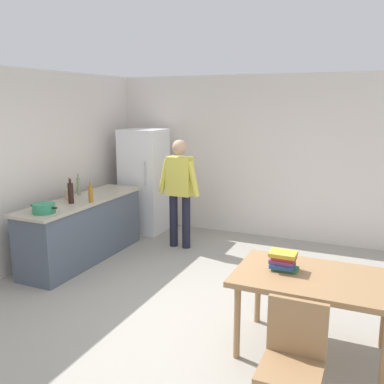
{
  "coord_description": "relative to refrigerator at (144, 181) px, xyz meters",
  "views": [
    {
      "loc": [
        1.82,
        -3.96,
        2.26
      ],
      "look_at": [
        -0.51,
        1.32,
        1.03
      ],
      "focal_mm": 39.72,
      "sensor_mm": 36.0,
      "label": 1
    }
  ],
  "objects": [
    {
      "name": "book_stack",
      "position": [
        3.01,
        -2.68,
        -0.06
      ],
      "size": [
        0.25,
        0.19,
        0.18
      ],
      "color": "#387A47",
      "rests_on": "dining_table"
    },
    {
      "name": "refrigerator",
      "position": [
        0.0,
        0.0,
        0.0
      ],
      "size": [
        0.7,
        0.67,
        1.8
      ],
      "color": "white",
      "rests_on": "ground_plane"
    },
    {
      "name": "ground_plane",
      "position": [
        1.9,
        -2.4,
        -0.9
      ],
      "size": [
        14.0,
        14.0,
        0.0
      ],
      "primitive_type": "plane",
      "color": "#9E998E"
    },
    {
      "name": "wall_back",
      "position": [
        1.9,
        0.6,
        0.45
      ],
      "size": [
        6.4,
        0.12,
        2.7
      ],
      "primitive_type": "cube",
      "color": "silver",
      "rests_on": "ground_plane"
    },
    {
      "name": "bottle_vinegar_tall",
      "position": [
        -0.3,
        -1.4,
        0.14
      ],
      "size": [
        0.06,
        0.06,
        0.32
      ],
      "color": "gray",
      "rests_on": "kitchen_counter"
    },
    {
      "name": "kitchen_counter",
      "position": [
        -0.1,
        -1.6,
        -0.45
      ],
      "size": [
        0.64,
        2.2,
        0.9
      ],
      "color": "#4C5666",
      "rests_on": "ground_plane"
    },
    {
      "name": "chair",
      "position": [
        3.3,
        -3.67,
        -0.37
      ],
      "size": [
        0.42,
        0.42,
        0.91
      ],
      "rotation": [
        0.0,
        0.0,
        0.2
      ],
      "color": "#9E754C",
      "rests_on": "ground_plane"
    },
    {
      "name": "person",
      "position": [
        0.95,
        -0.55,
        0.08
      ],
      "size": [
        0.7,
        0.22,
        1.7
      ],
      "color": "#1E1E2D",
      "rests_on": "ground_plane"
    },
    {
      "name": "utensil_jar",
      "position": [
        -0.25,
        -1.68,
        0.08
      ],
      "size": [
        0.11,
        0.11,
        0.32
      ],
      "color": "tan",
      "rests_on": "kitchen_counter"
    },
    {
      "name": "bottle_wine_dark",
      "position": [
        -0.07,
        -1.86,
        0.15
      ],
      "size": [
        0.08,
        0.08,
        0.34
      ],
      "color": "black",
      "rests_on": "kitchen_counter"
    },
    {
      "name": "cooking_pot",
      "position": [
        -0.04,
        -2.41,
        0.06
      ],
      "size": [
        0.4,
        0.28,
        0.12
      ],
      "color": "#2D845B",
      "rests_on": "kitchen_counter"
    },
    {
      "name": "wall_left",
      "position": [
        -0.7,
        -2.2,
        0.45
      ],
      "size": [
        0.12,
        5.6,
        2.7
      ],
      "primitive_type": "cube",
      "color": "silver",
      "rests_on": "ground_plane"
    },
    {
      "name": "dining_table",
      "position": [
        3.3,
        -2.7,
        -0.23
      ],
      "size": [
        1.4,
        0.9,
        0.75
      ],
      "color": "#9E754C",
      "rests_on": "ground_plane"
    },
    {
      "name": "bottle_oil_amber",
      "position": [
        0.13,
        -1.69,
        0.12
      ],
      "size": [
        0.06,
        0.06,
        0.28
      ],
      "color": "#996619",
      "rests_on": "kitchen_counter"
    }
  ]
}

